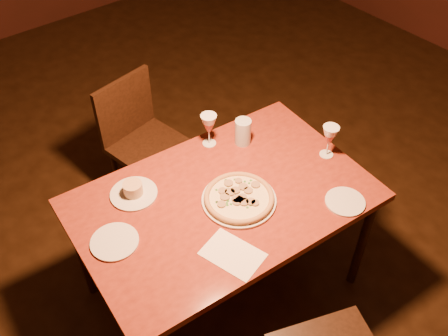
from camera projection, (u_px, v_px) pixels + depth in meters
floor at (256, 305)px, 2.59m from camera, size 7.00×7.00×0.00m
dining_table at (223, 206)px, 2.24m from camera, size 1.36×0.94×0.69m
chair_far at (142, 138)px, 2.86m from camera, size 0.45×0.45×0.80m
pizza_plate at (239, 198)px, 2.17m from camera, size 0.33×0.33×0.04m
ramekin_saucer at (133, 191)px, 2.19m from camera, size 0.21×0.21×0.07m
wine_glass_far at (209, 130)px, 2.39m from camera, size 0.08×0.08×0.17m
wine_glass_right at (329, 141)px, 2.34m from camera, size 0.08×0.08×0.17m
water_tumbler at (243, 132)px, 2.42m from camera, size 0.08×0.08×0.13m
side_plate_left at (115, 242)px, 2.01m from camera, size 0.20×0.20×0.01m
side_plate_near at (345, 202)px, 2.17m from camera, size 0.17×0.17×0.01m
menu_card at (233, 254)px, 1.97m from camera, size 0.22×0.27×0.00m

